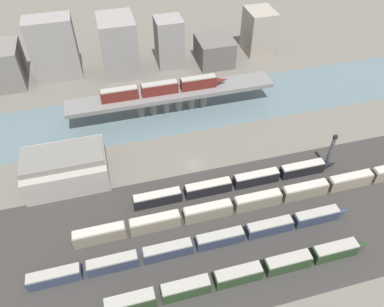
{
  "coord_description": "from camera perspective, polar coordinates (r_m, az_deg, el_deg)",
  "views": [
    {
      "loc": [
        -20.28,
        -74.11,
        77.72
      ],
      "look_at": [
        0.0,
        1.77,
        2.98
      ],
      "focal_mm": 35.0,
      "sensor_mm": 36.0,
      "label": 1
    }
  ],
  "objects": [
    {
      "name": "ground_plane",
      "position": [
        109.29,
        0.24,
        -1.75
      ],
      "size": [
        400.0,
        400.0,
        0.0
      ],
      "primitive_type": "plane",
      "color": "#666056"
    },
    {
      "name": "railbed_yard",
      "position": [
        94.67,
        4.12,
        -11.77
      ],
      "size": [
        280.0,
        42.0,
        0.01
      ],
      "primitive_type": "cube",
      "color": "#33302D",
      "rests_on": "ground"
    },
    {
      "name": "river_water",
      "position": [
        129.55,
        -2.96,
        6.65
      ],
      "size": [
        320.0,
        26.14,
        0.01
      ],
      "primitive_type": "cube",
      "color": "slate",
      "rests_on": "ground"
    },
    {
      "name": "bridge",
      "position": [
        126.14,
        -3.06,
        8.77
      ],
      "size": [
        69.22,
        8.43,
        7.45
      ],
      "color": "slate",
      "rests_on": "ground"
    },
    {
      "name": "train_on_bridge",
      "position": [
        123.69,
        -4.38,
        9.94
      ],
      "size": [
        42.28,
        2.63,
        4.09
      ],
      "color": "#5B1E19",
      "rests_on": "bridge"
    },
    {
      "name": "train_yard_near",
      "position": [
        87.13,
        7.9,
        -17.71
      ],
      "size": [
        61.97,
        2.94,
        3.77
      ],
      "color": "#23381E",
      "rests_on": "ground"
    },
    {
      "name": "train_yard_mid",
      "position": [
        90.52,
        1.22,
        -13.53
      ],
      "size": [
        79.25,
        2.69,
        3.52
      ],
      "color": "#2D384C",
      "rests_on": "ground"
    },
    {
      "name": "train_yard_far",
      "position": [
        99.62,
        10.63,
        -6.92
      ],
      "size": [
        97.88,
        2.63,
        4.1
      ],
      "color": "gray",
      "rests_on": "ground"
    },
    {
      "name": "train_yard_outer",
      "position": [
        102.98,
        6.95,
        -4.36
      ],
      "size": [
        58.86,
        2.62,
        3.65
      ],
      "color": "black",
      "rests_on": "ground"
    },
    {
      "name": "warehouse_building",
      "position": [
        107.99,
        -18.68,
        -1.99
      ],
      "size": [
        22.01,
        15.32,
        9.52
      ],
      "color": "#9E998E",
      "rests_on": "ground"
    },
    {
      "name": "signal_tower",
      "position": [
        112.23,
        20.33,
        0.3
      ],
      "size": [
        1.01,
        1.01,
        11.56
      ],
      "color": "#4C4C51",
      "rests_on": "ground"
    },
    {
      "name": "city_block_left",
      "position": [
        154.88,
        -26.54,
        11.91
      ],
      "size": [
        11.92,
        15.67,
        14.8
      ],
      "primitive_type": "cube",
      "color": "slate",
      "rests_on": "ground"
    },
    {
      "name": "city_block_center",
      "position": [
        150.25,
        -20.31,
        14.76
      ],
      "size": [
        16.48,
        9.19,
        23.05
      ],
      "primitive_type": "cube",
      "color": "gray",
      "rests_on": "ground"
    },
    {
      "name": "city_block_right",
      "position": [
        147.62,
        -11.1,
        15.8
      ],
      "size": [
        12.93,
        15.76,
        21.51
      ],
      "primitive_type": "cube",
      "color": "gray",
      "rests_on": "ground"
    },
    {
      "name": "city_block_far_right",
      "position": [
        150.58,
        -3.49,
        16.54
      ],
      "size": [
        10.09,
        9.8,
        18.92
      ],
      "primitive_type": "cube",
      "color": "gray",
      "rests_on": "ground"
    },
    {
      "name": "city_block_tall",
      "position": [
        153.73,
        3.42,
        15.33
      ],
      "size": [
        13.5,
        14.22,
        10.26
      ],
      "primitive_type": "cube",
      "color": "#605B56",
      "rests_on": "ground"
    },
    {
      "name": "city_block_low",
      "position": [
        162.9,
        10.09,
        17.88
      ],
      "size": [
        10.55,
        12.61,
        17.45
      ],
      "primitive_type": "cube",
      "color": "gray",
      "rests_on": "ground"
    }
  ]
}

